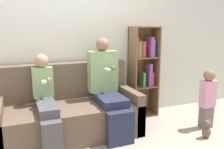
% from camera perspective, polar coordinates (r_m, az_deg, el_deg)
% --- Properties ---
extents(back_wall, '(10.00, 0.06, 2.55)m').
position_cam_1_polar(back_wall, '(3.58, -11.12, 8.22)').
color(back_wall, silver).
rests_on(back_wall, ground_plane).
extents(couch, '(1.86, 0.86, 0.95)m').
position_cam_1_polar(couch, '(3.33, -10.33, -9.00)').
color(couch, brown).
rests_on(couch, ground_plane).
extents(adult_seated, '(0.41, 0.78, 1.31)m').
position_cam_1_polar(adult_seated, '(3.26, -1.04, -2.71)').
color(adult_seated, '#232842').
rests_on(adult_seated, ground_plane).
extents(child_seated, '(0.27, 0.81, 1.12)m').
position_cam_1_polar(child_seated, '(3.05, -15.56, -6.14)').
color(child_seated, '#47474C').
rests_on(child_seated, ground_plane).
extents(toddler_standing, '(0.21, 0.17, 0.87)m').
position_cam_1_polar(toddler_standing, '(3.71, 22.03, -5.13)').
color(toddler_standing, '#70665B').
rests_on(toddler_standing, ground_plane).
extents(bookshelf, '(0.44, 0.30, 1.47)m').
position_cam_1_polar(bookshelf, '(3.92, 7.43, 1.28)').
color(bookshelf, brown).
rests_on(bookshelf, ground_plane).
extents(teddy_bear, '(0.13, 0.10, 0.26)m').
position_cam_1_polar(teddy_bear, '(3.48, 21.80, -12.16)').
color(teddy_bear, brown).
rests_on(teddy_bear, ground_plane).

